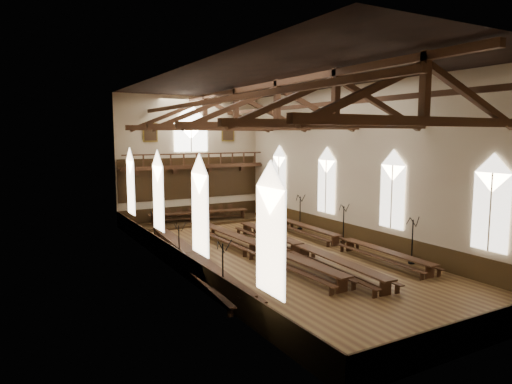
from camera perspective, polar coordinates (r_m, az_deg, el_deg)
ground at (r=26.41m, az=2.55°, el=-8.02°), size 26.00×26.00×0.00m
room_walls at (r=25.49m, az=2.63°, el=6.13°), size 26.00×26.00×26.00m
wainscot_band at (r=26.26m, az=2.56°, el=-6.76°), size 12.00×26.00×1.20m
side_windows at (r=25.68m, az=2.60°, el=0.06°), size 11.85×19.80×4.50m
end_window at (r=37.05m, az=-8.14°, el=7.56°), size 2.80×0.12×3.80m
minstrels_gallery at (r=36.95m, az=-7.92°, el=2.41°), size 11.80×1.24×3.70m
portraits at (r=37.05m, az=-8.14°, el=7.37°), size 7.75×0.09×1.45m
roof_trusses at (r=25.52m, az=2.66°, el=10.08°), size 11.70×25.70×2.80m
refectory_row_a at (r=24.46m, az=-8.07°, el=-7.93°), size 2.15×14.88×0.79m
refectory_row_b at (r=26.13m, az=0.21°, el=-6.88°), size 1.86×14.78×0.78m
refectory_row_c at (r=26.14m, az=5.53°, el=-6.93°), size 1.94×14.68×0.77m
refectory_row_d at (r=28.57m, az=10.79°, el=-5.91°), size 1.64×14.06×0.71m
dais at (r=36.29m, az=-7.10°, el=-3.74°), size 11.40×2.79×0.19m
high_table at (r=36.17m, az=-7.12°, el=-2.62°), size 7.90×1.96×0.74m
high_chairs at (r=36.88m, az=-7.57°, el=-2.60°), size 6.76×0.47×0.95m
candelabrum_left_near at (r=19.78m, az=-4.15°, el=-10.97°), size 0.70×0.77×2.51m
candelabrum_left_mid at (r=24.53m, az=-9.57°, el=-7.58°), size 0.70×0.69×2.35m
candelabrum_left_far at (r=28.52m, az=-12.56°, el=-5.56°), size 0.67×0.72×2.37m
candelabrum_right_near at (r=26.11m, az=18.91°, el=-6.83°), size 0.75×0.76×2.55m
candelabrum_right_mid at (r=30.01m, az=10.86°, el=-4.80°), size 0.72×0.76×2.51m
candelabrum_right_far at (r=33.76m, az=5.52°, el=-3.35°), size 0.72×0.78×2.57m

